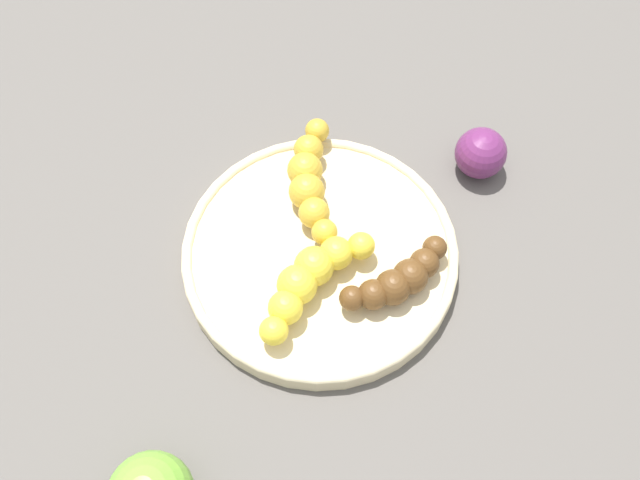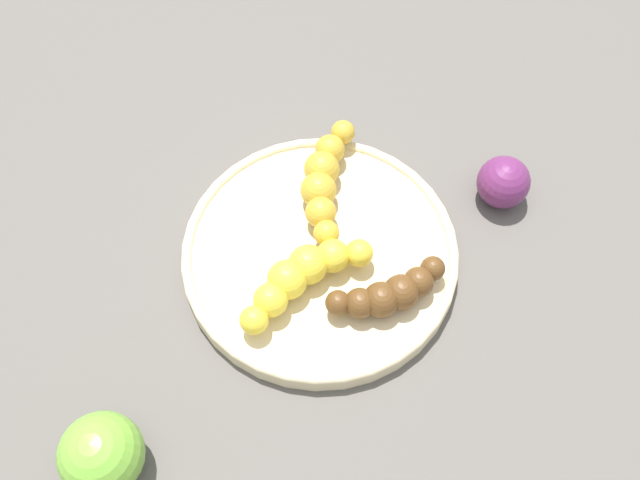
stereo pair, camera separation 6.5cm
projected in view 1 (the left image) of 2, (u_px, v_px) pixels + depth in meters
The scene contains 6 objects.
ground_plane at pixel (320, 259), 0.68m from camera, with size 2.40×2.40×0.00m, color #56514C.
fruit_bowl at pixel (320, 253), 0.67m from camera, with size 0.26×0.26×0.02m.
banana_spotted at pixel (310, 180), 0.68m from camera, with size 0.08×0.13×0.03m.
banana_yellow at pixel (309, 279), 0.63m from camera, with size 0.07×0.13×0.04m.
banana_overripe at pixel (399, 279), 0.63m from camera, with size 0.07×0.10×0.03m.
plum_purple at pixel (481, 153), 0.71m from camera, with size 0.05×0.05×0.05m, color #662659.
Camera 1 is at (0.13, -0.29, 0.60)m, focal length 39.86 mm.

